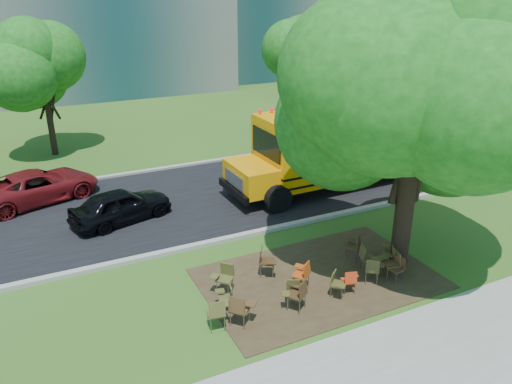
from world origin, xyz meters
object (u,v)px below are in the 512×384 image
chair_8 (227,295)px  chair_10 (265,259)px  chair_0 (217,311)px  bg_car_red (38,186)px  school_bus (382,136)px  black_car (121,205)px  chair_2 (299,292)px  chair_4 (350,279)px  chair_1 (240,307)px  chair_13 (355,244)px  chair_6 (392,261)px  chair_5 (336,282)px  chair_11 (303,272)px  chair_3 (293,291)px  main_tree (417,110)px  chair_9 (225,275)px  chair_12 (367,256)px  chair_7 (373,268)px  chair_14 (390,251)px  chair_15 (397,266)px

chair_8 → chair_10: bearing=-42.1°
chair_0 → bg_car_red: 11.60m
school_bus → bg_car_red: (-14.55, 3.78, -1.27)m
chair_10 → black_car: black_car is taller
chair_2 → chair_4: size_ratio=1.20×
chair_1 → black_car: 7.89m
school_bus → chair_8: size_ratio=17.22×
chair_10 → chair_13: chair_10 is taller
chair_2 → chair_6: (3.41, 0.22, -0.02)m
chair_5 → chair_11: size_ratio=0.88×
chair_6 → chair_2: bearing=108.6°
chair_1 → chair_3: (1.67, 0.18, -0.10)m
chair_2 → chair_4: (1.73, 0.04, -0.10)m
main_tree → chair_5: bearing=-167.9°
chair_4 → chair_8: chair_8 is taller
chair_3 → black_car: black_car is taller
chair_6 → chair_11: bearing=92.1°
chair_4 → school_bus: bearing=61.4°
chair_11 → chair_4: bearing=-72.9°
chair_2 → chair_9: size_ratio=1.03×
chair_1 → chair_8: size_ratio=1.20×
school_bus → black_car: size_ratio=3.62×
chair_12 → black_car: 9.25m
chair_6 → chair_7: (-0.75, -0.04, -0.03)m
chair_9 → school_bus: bearing=-104.3°
chair_14 → bg_car_red: bg_car_red is taller
chair_0 → chair_1: size_ratio=0.96×
chair_1 → chair_11: chair_1 is taller
chair_13 → black_car: 8.74m
chair_0 → chair_5: bearing=6.0°
chair_3 → black_car: bearing=-42.3°
main_tree → chair_7: 4.76m
chair_3 → chair_11: 0.95m
chair_11 → chair_15: 2.89m
main_tree → chair_5: (-2.79, -0.60, -4.56)m
chair_4 → bg_car_red: size_ratio=0.16×
chair_7 → chair_15: size_ratio=1.06×
chair_0 → chair_14: chair_0 is taller
chair_4 → chair_12: size_ratio=0.86×
school_bus → black_car: (-11.89, 0.34, -1.29)m
chair_3 → chair_13: (3.10, 1.40, 0.05)m
chair_3 → chair_10: 1.75m
school_bus → chair_4: school_bus is taller
chair_3 → chair_13: bearing=-130.1°
chair_7 → chair_10: chair_10 is taller
chair_4 → bg_car_red: bearing=138.8°
school_bus → chair_4: (-7.01, -7.41, -1.46)m
main_tree → chair_13: size_ratio=9.76×
chair_0 → chair_8: (0.55, 0.65, -0.07)m
chair_0 → chair_9: size_ratio=1.02×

